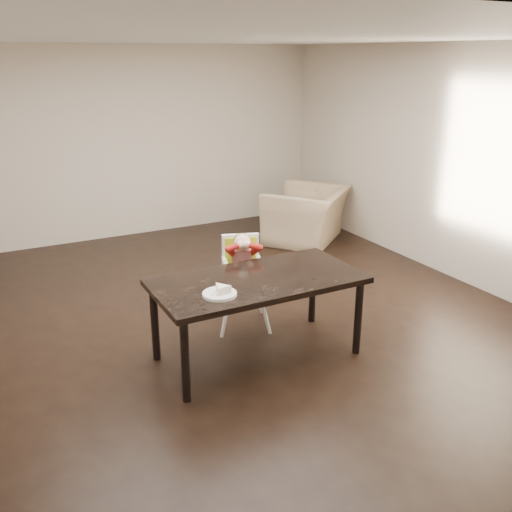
% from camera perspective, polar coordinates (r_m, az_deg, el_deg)
% --- Properties ---
extents(ground, '(7.00, 7.00, 0.00)m').
position_cam_1_polar(ground, '(5.71, -2.75, -7.19)').
color(ground, black).
rests_on(ground, ground).
extents(room_walls, '(6.02, 7.02, 2.71)m').
position_cam_1_polar(room_walls, '(5.15, -3.10, 11.58)').
color(room_walls, beige).
rests_on(room_walls, ground).
extents(dining_table, '(1.80, 0.90, 0.75)m').
position_cam_1_polar(dining_table, '(4.92, 0.15, -3.10)').
color(dining_table, black).
rests_on(dining_table, ground).
extents(high_chair, '(0.51, 0.51, 0.96)m').
position_cam_1_polar(high_chair, '(5.52, -1.40, -0.47)').
color(high_chair, white).
rests_on(high_chair, ground).
extents(plate, '(0.34, 0.34, 0.08)m').
position_cam_1_polar(plate, '(4.56, -3.59, -3.63)').
color(plate, white).
rests_on(plate, dining_table).
extents(armchair, '(1.38, 1.32, 1.01)m').
position_cam_1_polar(armchair, '(8.21, 5.10, 4.99)').
color(armchair, tan).
rests_on(armchair, ground).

